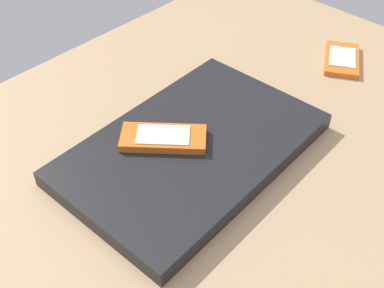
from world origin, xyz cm
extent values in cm
cube|color=tan|center=(0.00, 0.00, 1.50)|extent=(120.00, 80.00, 3.00)
cube|color=black|center=(-9.08, -5.64, 4.19)|extent=(35.93, 23.52, 2.39)
cube|color=orange|center=(-6.57, -8.57, 5.93)|extent=(11.23, 11.94, 1.08)
cube|color=white|center=(-6.57, -8.57, 6.54)|extent=(7.57, 7.93, 0.14)
cube|color=orange|center=(-43.77, -2.79, 3.45)|extent=(11.59, 9.86, 0.90)
cube|color=white|center=(-43.77, -2.79, 3.97)|extent=(7.63, 6.89, 0.14)
camera|label=1|loc=(26.51, 27.86, 49.94)|focal=45.98mm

